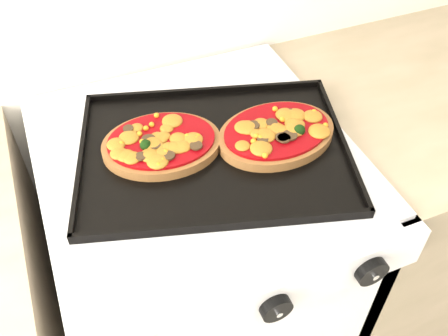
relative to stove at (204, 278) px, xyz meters
name	(u,v)px	position (x,y,z in m)	size (l,w,h in m)	color
stove	(204,278)	(0.00, 0.00, 0.00)	(0.60, 0.60, 0.91)	silver
control_panel	(265,300)	(0.00, -0.31, 0.40)	(0.60, 0.02, 0.09)	silver
knob_center	(276,308)	(0.01, -0.33, 0.40)	(0.05, 0.05, 0.02)	black
knob_right	(372,272)	(0.19, -0.33, 0.40)	(0.06, 0.06, 0.02)	black
baking_tray	(214,150)	(0.03, -0.02, 0.47)	(0.50, 0.37, 0.02)	black
pizza_left	(162,142)	(-0.06, 0.02, 0.48)	(0.22, 0.17, 0.03)	#915B32
pizza_right	(276,132)	(0.15, -0.04, 0.48)	(0.23, 0.17, 0.03)	#915B32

